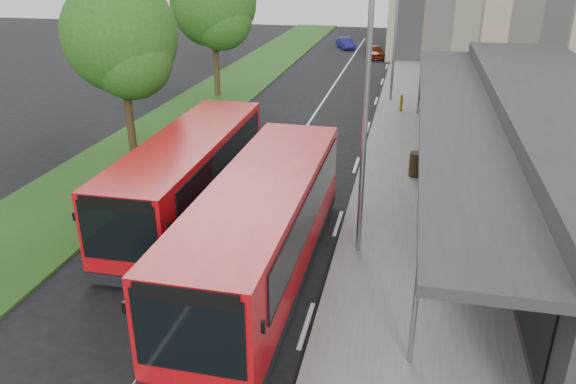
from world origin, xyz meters
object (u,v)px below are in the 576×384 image
object	(u,v)px
lamp_post_near	(363,108)
litter_bin	(416,164)
car_far	(346,43)
tree_mid	(122,43)
car_near	(375,52)
tree_far	(214,8)
lamp_post_far	(395,25)
bus_second	(190,177)
bollard	(401,103)
bus_main	(263,230)

from	to	relation	value
lamp_post_near	litter_bin	bearing A→B (deg)	75.51
lamp_post_near	car_far	world-z (taller)	lamp_post_near
tree_mid	car_near	distance (m)	30.39
tree_mid	tree_far	xyz separation A→B (m)	(-0.00, 12.00, 0.40)
lamp_post_far	bus_second	world-z (taller)	lamp_post_far
bollard	car_far	size ratio (longest dim) A/B	0.31
bus_main	car_near	size ratio (longest dim) A/B	3.19
tree_mid	bus_main	size ratio (longest dim) A/B	0.73
tree_mid	bus_second	distance (m)	8.34
lamp_post_near	bollard	world-z (taller)	lamp_post_near
bus_main	litter_bin	world-z (taller)	bus_main
car_near	lamp_post_far	bearing A→B (deg)	-98.28
lamp_post_far	tree_mid	bearing A→B (deg)	-130.68
tree_mid	lamp_post_far	xyz separation A→B (m)	(11.13, 12.95, -0.43)
bus_main	litter_bin	distance (m)	9.86
tree_far	bollard	bearing A→B (deg)	-8.66
bollard	lamp_post_far	bearing A→B (deg)	106.41
tree_far	lamp_post_near	world-z (taller)	tree_far
tree_far	bollard	size ratio (longest dim) A/B	8.84
lamp_post_far	litter_bin	world-z (taller)	lamp_post_far
lamp_post_far	car_near	bearing A→B (deg)	97.58
bus_second	car_far	bearing A→B (deg)	88.32
bus_main	bus_second	distance (m)	5.04
tree_mid	bus_main	xyz separation A→B (m)	(8.66, -9.07, -3.57)
tree_far	car_far	bearing A→B (deg)	74.99
lamp_post_near	bus_second	xyz separation A→B (m)	(-6.06, 1.51, -3.21)
lamp_post_near	lamp_post_far	bearing A→B (deg)	90.00
tree_mid	tree_far	size ratio (longest dim) A/B	0.93
car_near	bus_second	bearing A→B (deg)	-112.49
bus_second	litter_bin	xyz separation A→B (m)	(7.83, 5.33, -0.85)
bus_main	car_near	xyz separation A→B (m)	(0.38, 37.72, -1.00)
bus_main	bus_second	size ratio (longest dim) A/B	1.05
tree_mid	bollard	distance (m)	16.33
litter_bin	car_far	size ratio (longest dim) A/B	0.32
bus_main	car_far	world-z (taller)	bus_main
bus_second	car_far	distance (m)	39.11
bollard	car_far	xyz separation A→B (m)	(-6.17, 23.37, -0.11)
tree_far	car_near	bearing A→B (deg)	61.50
bus_main	car_far	distance (m)	42.74
lamp_post_near	lamp_post_far	xyz separation A→B (m)	(0.00, 20.00, 0.00)
bollard	car_near	bearing A→B (deg)	98.93
tree_mid	litter_bin	distance (m)	13.66
car_near	tree_far	bearing A→B (deg)	-134.36
bollard	bus_second	bearing A→B (deg)	-113.62
bus_main	car_near	world-z (taller)	bus_main
litter_bin	car_near	size ratio (longest dim) A/B	0.30
bollard	bus_main	bearing A→B (deg)	-99.66
lamp_post_far	bus_main	world-z (taller)	lamp_post_far
lamp_post_near	bus_second	size ratio (longest dim) A/B	0.76
tree_mid	lamp_post_near	world-z (taller)	lamp_post_near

